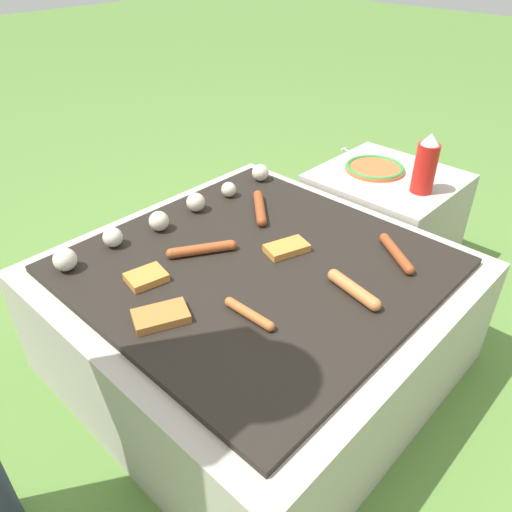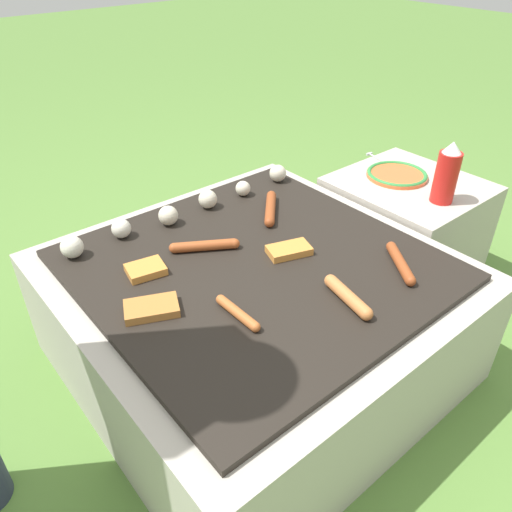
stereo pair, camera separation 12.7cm
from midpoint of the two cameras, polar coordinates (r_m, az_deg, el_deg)
name	(u,v)px [view 1 (the left image)]	position (r m, az deg, el deg)	size (l,w,h in m)	color
ground_plane	(256,361)	(1.52, -2.45, -12.01)	(14.00, 14.00, 0.00)	#567F38
grill	(256,316)	(1.40, -2.63, -6.95)	(0.95, 0.95, 0.36)	#B2AA9E
side_ledge	(382,220)	(1.87, 12.34, 3.95)	(0.43, 0.46, 0.36)	#B2AA9E
sausage_mid_left	(249,314)	(1.11, -4.10, -6.73)	(0.02, 0.15, 0.02)	#B7602D
sausage_front_center	(202,249)	(1.33, -8.93, 0.69)	(0.17, 0.11, 0.03)	#A34C23
sausage_back_left	(354,289)	(1.18, 8.07, -3.91)	(0.06, 0.16, 0.03)	#C6753D
sausage_mid_right	(260,208)	(1.50, -2.00, 5.46)	(0.14, 0.15, 0.03)	#93421E
sausage_front_left	(396,253)	(1.33, 13.13, 0.22)	(0.11, 0.15, 0.03)	#93421E
bread_slice_right	(287,248)	(1.32, 0.78, 0.82)	(0.13, 0.10, 0.02)	#D18438
bread_slice_center	(146,277)	(1.26, -15.29, -2.47)	(0.10, 0.09, 0.02)	#D18438
bread_slice_left	(160,315)	(1.14, -14.15, -6.72)	(0.14, 0.12, 0.02)	#B27033
mushroom_row	(172,213)	(1.48, -12.09, 4.76)	(0.77, 0.08, 0.06)	silver
plate_colorful	(375,168)	(1.81, 11.45, 9.78)	(0.21, 0.21, 0.02)	orange
condiment_bottle	(426,165)	(1.66, 16.75, 9.88)	(0.07, 0.07, 0.20)	red
fork_utensil	(358,155)	(1.92, 9.68, 11.23)	(0.05, 0.18, 0.01)	silver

